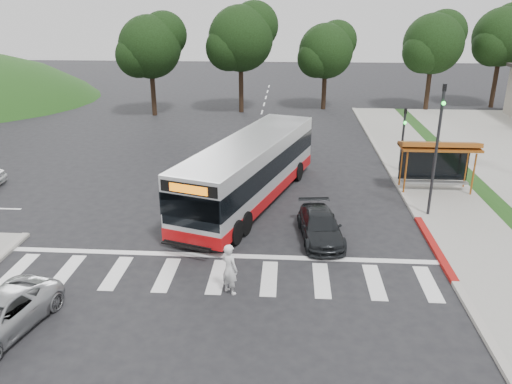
{
  "coord_description": "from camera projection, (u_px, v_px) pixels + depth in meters",
  "views": [
    {
      "loc": [
        2.61,
        -21.72,
        9.92
      ],
      "look_at": [
        1.15,
        0.09,
        1.6
      ],
      "focal_mm": 35.0,
      "sensor_mm": 36.0,
      "label": 1
    }
  ],
  "objects": [
    {
      "name": "traffic_signal_ne_short",
      "position": [
        403.0,
        133.0,
        30.38
      ],
      "size": [
        0.18,
        0.37,
        4.0
      ],
      "color": "black",
      "rests_on": "ground"
    },
    {
      "name": "tree_north_c",
      "position": [
        151.0,
        46.0,
        44.77
      ],
      "size": [
        6.16,
        5.74,
        9.3
      ],
      "color": "black",
      "rests_on": "ground"
    },
    {
      "name": "traffic_signal_ne_tall",
      "position": [
        438.0,
        140.0,
        23.36
      ],
      "size": [
        0.18,
        0.37,
        6.5
      ],
      "color": "black",
      "rests_on": "ground"
    },
    {
      "name": "curb_east_red",
      "position": [
        434.0,
        246.0,
        21.49
      ],
      "size": [
        0.32,
        6.0,
        0.15
      ],
      "primitive_type": "cube",
      "color": "maroon",
      "rests_on": "ground"
    },
    {
      "name": "crosswalk_ladder",
      "position": [
        218.0,
        276.0,
        19.28
      ],
      "size": [
        18.0,
        2.6,
        0.01
      ],
      "primitive_type": "cube",
      "color": "silver",
      "rests_on": "ground"
    },
    {
      "name": "transit_bus",
      "position": [
        250.0,
        171.0,
        26.02
      ],
      "size": [
        6.68,
        13.13,
        3.33
      ],
      "primitive_type": null,
      "rotation": [
        0.0,
        0.0,
        -0.32
      ],
      "color": "silver",
      "rests_on": "ground"
    },
    {
      "name": "pedestrian",
      "position": [
        230.0,
        269.0,
        17.88
      ],
      "size": [
        0.85,
        0.81,
        1.95
      ],
      "primitive_type": "imported",
      "rotation": [
        0.0,
        0.0,
        2.47
      ],
      "color": "silver",
      "rests_on": "ground"
    },
    {
      "name": "tree_north_b",
      "position": [
        327.0,
        50.0,
        47.72
      ],
      "size": [
        5.72,
        5.33,
        8.43
      ],
      "color": "black",
      "rests_on": "ground"
    },
    {
      "name": "tree_ne_a",
      "position": [
        434.0,
        43.0,
        46.84
      ],
      "size": [
        6.16,
        5.74,
        9.3
      ],
      "color": "black",
      "rests_on": "parking_lot"
    },
    {
      "name": "sidewalk_east",
      "position": [
        424.0,
        174.0,
        30.7
      ],
      "size": [
        4.0,
        40.0,
        0.12
      ],
      "primitive_type": "cube",
      "color": "gray",
      "rests_on": "ground"
    },
    {
      "name": "curb_east",
      "position": [
        391.0,
        173.0,
        30.82
      ],
      "size": [
        0.3,
        40.0,
        0.15
      ],
      "primitive_type": "cube",
      "color": "#9E9991",
      "rests_on": "ground"
    },
    {
      "name": "tree_north_a",
      "position": [
        242.0,
        37.0,
        45.91
      ],
      "size": [
        6.6,
        6.15,
        10.17
      ],
      "color": "black",
      "rests_on": "ground"
    },
    {
      "name": "bus_shelter",
      "position": [
        438.0,
        151.0,
        27.2
      ],
      "size": [
        4.2,
        1.6,
        2.86
      ],
      "color": "#995019",
      "rests_on": "sidewalk_east"
    },
    {
      "name": "ground",
      "position": [
        232.0,
        223.0,
        23.95
      ],
      "size": [
        140.0,
        140.0,
        0.0
      ],
      "primitive_type": "plane",
      "color": "black",
      "rests_on": "ground"
    },
    {
      "name": "dark_sedan",
      "position": [
        320.0,
        226.0,
        22.13
      ],
      "size": [
        2.18,
        4.4,
        1.23
      ],
      "primitive_type": "imported",
      "rotation": [
        0.0,
        0.0,
        0.11
      ],
      "color": "black",
      "rests_on": "ground"
    },
    {
      "name": "tree_ne_b",
      "position": [
        503.0,
        36.0,
        48.08
      ],
      "size": [
        6.16,
        5.74,
        10.02
      ],
      "color": "black",
      "rests_on": "ground"
    }
  ]
}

